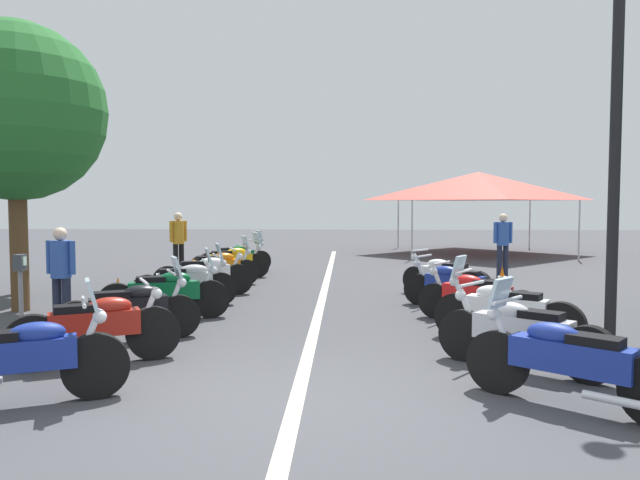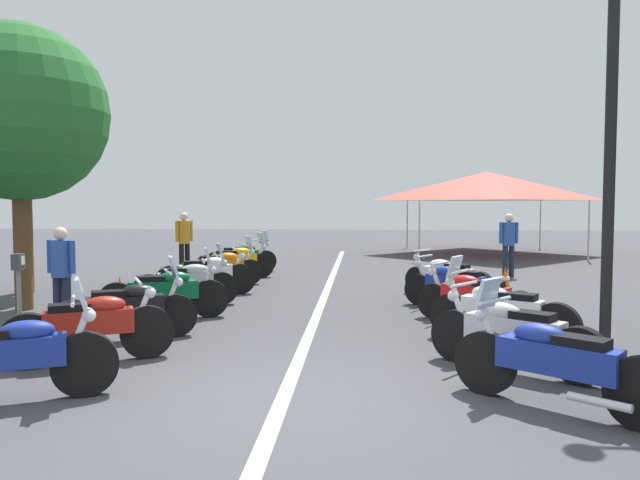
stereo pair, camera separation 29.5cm
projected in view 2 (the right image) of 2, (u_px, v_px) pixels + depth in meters
ground_plane at (281, 403)px, 6.12m from camera, size 80.00×80.00×0.00m
lane_centre_stripe at (322, 302)px, 12.40m from camera, size 25.72×0.16×0.01m
motorcycle_left_row_0 at (11, 356)px, 6.07m from camera, size 1.05×1.95×1.23m
motorcycle_left_row_1 at (91, 326)px, 7.62m from camera, size 1.07×1.92×1.02m
motorcycle_left_row_2 at (128, 308)px, 8.89m from camera, size 1.05×1.91×1.21m
motorcycle_left_row_3 at (166, 292)px, 10.53m from camera, size 0.89×2.14×1.22m
motorcycle_left_row_4 at (187, 282)px, 11.86m from camera, size 0.89×1.95×1.21m
motorcycle_left_row_5 at (207, 274)px, 13.21m from camera, size 0.94×2.06×1.01m
motorcycle_left_row_6 at (221, 267)px, 14.77m from camera, size 1.05×1.96×1.20m
motorcycle_left_row_7 at (236, 261)px, 16.10m from camera, size 1.20×1.94×1.22m
motorcycle_left_row_8 at (242, 257)px, 17.48m from camera, size 1.20×1.92×1.20m
motorcycle_right_row_0 at (554, 361)px, 5.89m from camera, size 1.51×1.75×1.22m
motorcycle_right_row_1 at (512, 333)px, 7.21m from camera, size 1.46×1.78×1.00m
motorcycle_right_row_2 at (500, 311)px, 8.60m from camera, size 1.21×1.90×1.22m
motorcycle_right_row_3 at (474, 297)px, 10.12m from camera, size 1.28×1.81×0.98m
motorcycle_right_row_4 at (454, 285)px, 11.57m from camera, size 1.21×1.83×0.98m
motorcycle_right_row_5 at (447, 276)px, 12.97m from camera, size 1.43×1.71×0.98m
street_lamp_twin_globe at (612, 68)px, 7.61m from camera, size 0.32×1.22×5.43m
parking_meter at (19, 282)px, 8.48m from camera, size 0.19×0.14×1.29m
traffic_cone_0 at (505, 281)px, 13.47m from camera, size 0.36×0.36×0.61m
traffic_cone_1 at (120, 293)px, 11.65m from camera, size 0.36×0.36×0.61m
bystander_0 at (184, 238)px, 17.17m from camera, size 0.40×0.40×1.73m
bystander_1 at (509, 240)px, 16.49m from camera, size 0.32×0.52×1.70m
bystander_2 at (61, 268)px, 9.97m from camera, size 0.32×0.52×1.60m
roadside_tree_0 at (22, 130)px, 13.44m from camera, size 2.73×2.73×4.97m
roadside_tree_1 at (19, 114)px, 11.29m from camera, size 3.24×3.24×5.26m
event_tent at (487, 186)px, 23.89m from camera, size 6.36×6.36×3.20m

